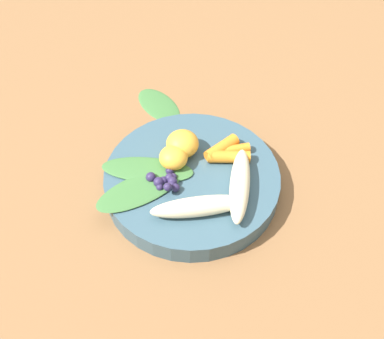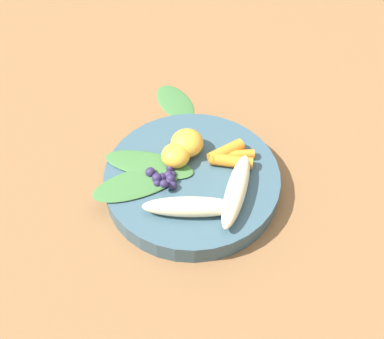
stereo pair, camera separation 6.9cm
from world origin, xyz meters
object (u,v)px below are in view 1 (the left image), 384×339
object	(u,v)px
banana_peeled_right	(199,206)
banana_peeled_left	(240,185)
orange_segment_near	(173,157)
bowl	(192,181)
kale_leaf_stray	(159,104)

from	to	relation	value
banana_peeled_right	banana_peeled_left	bearing A→B (deg)	24.74
banana_peeled_left	orange_segment_near	bearing A→B (deg)	68.96
bowl	banana_peeled_left	distance (m)	0.08
banana_peeled_right	kale_leaf_stray	world-z (taller)	banana_peeled_right
banana_peeled_right	orange_segment_near	distance (m)	0.09
orange_segment_near	kale_leaf_stray	world-z (taller)	orange_segment_near
orange_segment_near	kale_leaf_stray	bearing A→B (deg)	11.84
bowl	orange_segment_near	xyz separation A→B (m)	(0.02, 0.03, 0.03)
banana_peeled_left	banana_peeled_right	world-z (taller)	same
banana_peeled_left	banana_peeled_right	bearing A→B (deg)	130.07
banana_peeled_left	kale_leaf_stray	size ratio (longest dim) A/B	1.29
bowl	kale_leaf_stray	size ratio (longest dim) A/B	2.51
banana_peeled_left	orange_segment_near	distance (m)	0.10
bowl	banana_peeled_right	distance (m)	0.07
kale_leaf_stray	banana_peeled_left	bearing A→B (deg)	173.57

